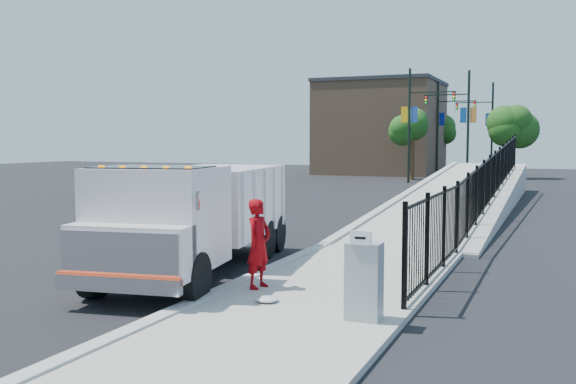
% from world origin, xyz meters
% --- Properties ---
extents(ground, '(120.00, 120.00, 0.00)m').
position_xyz_m(ground, '(0.00, 0.00, 0.00)').
color(ground, black).
rests_on(ground, ground).
extents(sidewalk, '(3.55, 12.00, 0.12)m').
position_xyz_m(sidewalk, '(1.93, -2.00, 0.06)').
color(sidewalk, '#9E998E').
rests_on(sidewalk, ground).
extents(curb, '(0.30, 12.00, 0.16)m').
position_xyz_m(curb, '(0.00, -2.00, 0.08)').
color(curb, '#ADAAA3').
rests_on(curb, ground).
extents(ramp, '(3.95, 24.06, 3.19)m').
position_xyz_m(ramp, '(2.12, 16.00, 0.00)').
color(ramp, '#9E998E').
rests_on(ramp, ground).
extents(iron_fence, '(0.10, 28.00, 1.80)m').
position_xyz_m(iron_fence, '(3.55, 12.00, 0.90)').
color(iron_fence, black).
rests_on(iron_fence, ground).
extents(truck, '(3.50, 7.65, 2.52)m').
position_xyz_m(truck, '(-1.56, -0.39, 1.42)').
color(truck, black).
rests_on(truck, ground).
extents(worker, '(0.51, 0.69, 1.74)m').
position_xyz_m(worker, '(0.58, -1.54, 0.99)').
color(worker, maroon).
rests_on(worker, sidewalk).
extents(utility_cabinet, '(0.55, 0.40, 1.25)m').
position_xyz_m(utility_cabinet, '(3.10, -2.89, 0.75)').
color(utility_cabinet, gray).
rests_on(utility_cabinet, sidewalk).
extents(arrow_sign, '(0.35, 0.04, 0.22)m').
position_xyz_m(arrow_sign, '(3.10, -3.11, 1.48)').
color(arrow_sign, white).
rests_on(arrow_sign, utility_cabinet).
extents(debris, '(0.42, 0.42, 0.10)m').
position_xyz_m(debris, '(1.19, -2.47, 0.17)').
color(debris, silver).
rests_on(debris, sidewalk).
extents(light_pole_0, '(3.77, 0.22, 8.00)m').
position_xyz_m(light_pole_0, '(-3.59, 32.25, 4.36)').
color(light_pole_0, black).
rests_on(light_pole_0, ground).
extents(light_pole_1, '(3.77, 0.22, 8.00)m').
position_xyz_m(light_pole_1, '(-0.56, 35.09, 4.36)').
color(light_pole_1, black).
rests_on(light_pole_1, ground).
extents(light_pole_2, '(3.77, 0.22, 8.00)m').
position_xyz_m(light_pole_2, '(-3.56, 43.38, 4.36)').
color(light_pole_2, black).
rests_on(light_pole_2, ground).
extents(light_pole_3, '(3.77, 0.22, 8.00)m').
position_xyz_m(light_pole_3, '(0.09, 45.84, 4.36)').
color(light_pole_3, black).
rests_on(light_pole_3, ground).
extents(tree_0, '(2.44, 2.44, 5.22)m').
position_xyz_m(tree_0, '(-4.37, 35.60, 3.93)').
color(tree_0, '#382314').
rests_on(tree_0, ground).
extents(tree_1, '(2.74, 2.74, 5.37)m').
position_xyz_m(tree_1, '(2.17, 40.38, 3.95)').
color(tree_1, '#382314').
rests_on(tree_1, ground).
extents(tree_2, '(2.45, 2.45, 5.23)m').
position_xyz_m(tree_2, '(-4.44, 49.25, 3.93)').
color(tree_2, '#382314').
rests_on(tree_2, ground).
extents(building, '(10.00, 10.00, 8.00)m').
position_xyz_m(building, '(-9.00, 44.00, 4.00)').
color(building, '#8C664C').
rests_on(building, ground).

